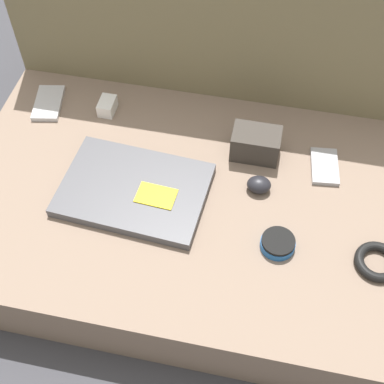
{
  "coord_description": "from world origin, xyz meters",
  "views": [
    {
      "loc": [
        0.15,
        -0.73,
        1.17
      ],
      "look_at": [
        0.0,
        0.0,
        0.17
      ],
      "focal_mm": 50.0,
      "sensor_mm": 36.0,
      "label": 1
    }
  ],
  "objects_px": {
    "laptop": "(134,190)",
    "phone_silver": "(325,166)",
    "charger_brick": "(107,106)",
    "speaker_puck": "(278,243)",
    "camera_pouch": "(256,144)",
    "computer_mouse": "(259,185)",
    "phone_black": "(48,103)"
  },
  "relations": [
    {
      "from": "charger_brick",
      "to": "speaker_puck",
      "type": "bearing_deg",
      "value": -33.78
    },
    {
      "from": "phone_silver",
      "to": "charger_brick",
      "type": "distance_m",
      "value": 0.58
    },
    {
      "from": "computer_mouse",
      "to": "speaker_puck",
      "type": "relative_size",
      "value": 0.78
    },
    {
      "from": "laptop",
      "to": "phone_silver",
      "type": "distance_m",
      "value": 0.47
    },
    {
      "from": "phone_black",
      "to": "charger_brick",
      "type": "relative_size",
      "value": 2.34
    },
    {
      "from": "phone_silver",
      "to": "phone_black",
      "type": "bearing_deg",
      "value": 168.0
    },
    {
      "from": "laptop",
      "to": "speaker_puck",
      "type": "distance_m",
      "value": 0.36
    },
    {
      "from": "laptop",
      "to": "charger_brick",
      "type": "bearing_deg",
      "value": 123.73
    },
    {
      "from": "phone_black",
      "to": "camera_pouch",
      "type": "distance_m",
      "value": 0.57
    },
    {
      "from": "computer_mouse",
      "to": "phone_silver",
      "type": "xyz_separation_m",
      "value": [
        0.15,
        0.1,
        -0.01
      ]
    },
    {
      "from": "laptop",
      "to": "phone_silver",
      "type": "height_order",
      "value": "laptop"
    },
    {
      "from": "laptop",
      "to": "charger_brick",
      "type": "distance_m",
      "value": 0.29
    },
    {
      "from": "camera_pouch",
      "to": "charger_brick",
      "type": "height_order",
      "value": "camera_pouch"
    },
    {
      "from": "phone_silver",
      "to": "camera_pouch",
      "type": "distance_m",
      "value": 0.18
    },
    {
      "from": "computer_mouse",
      "to": "charger_brick",
      "type": "relative_size",
      "value": 1.01
    },
    {
      "from": "speaker_puck",
      "to": "charger_brick",
      "type": "height_order",
      "value": "charger_brick"
    },
    {
      "from": "computer_mouse",
      "to": "phone_black",
      "type": "xyz_separation_m",
      "value": [
        -0.59,
        0.17,
        -0.01
      ]
    },
    {
      "from": "speaker_puck",
      "to": "laptop",
      "type": "bearing_deg",
      "value": 167.27
    },
    {
      "from": "speaker_puck",
      "to": "phone_silver",
      "type": "relative_size",
      "value": 0.65
    },
    {
      "from": "speaker_puck",
      "to": "camera_pouch",
      "type": "xyz_separation_m",
      "value": [
        -0.09,
        0.26,
        0.02
      ]
    },
    {
      "from": "speaker_puck",
      "to": "charger_brick",
      "type": "relative_size",
      "value": 1.3
    },
    {
      "from": "phone_black",
      "to": "charger_brick",
      "type": "height_order",
      "value": "charger_brick"
    },
    {
      "from": "laptop",
      "to": "camera_pouch",
      "type": "relative_size",
      "value": 3.0
    },
    {
      "from": "phone_silver",
      "to": "speaker_puck",
      "type": "bearing_deg",
      "value": -116.26
    },
    {
      "from": "speaker_puck",
      "to": "phone_black",
      "type": "height_order",
      "value": "speaker_puck"
    },
    {
      "from": "phone_silver",
      "to": "camera_pouch",
      "type": "height_order",
      "value": "camera_pouch"
    },
    {
      "from": "speaker_puck",
      "to": "camera_pouch",
      "type": "relative_size",
      "value": 0.65
    },
    {
      "from": "charger_brick",
      "to": "laptop",
      "type": "bearing_deg",
      "value": -60.24
    },
    {
      "from": "laptop",
      "to": "camera_pouch",
      "type": "distance_m",
      "value": 0.32
    },
    {
      "from": "camera_pouch",
      "to": "computer_mouse",
      "type": "bearing_deg",
      "value": -77.51
    },
    {
      "from": "camera_pouch",
      "to": "charger_brick",
      "type": "relative_size",
      "value": 1.99
    },
    {
      "from": "laptop",
      "to": "phone_silver",
      "type": "relative_size",
      "value": 3.0
    }
  ]
}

